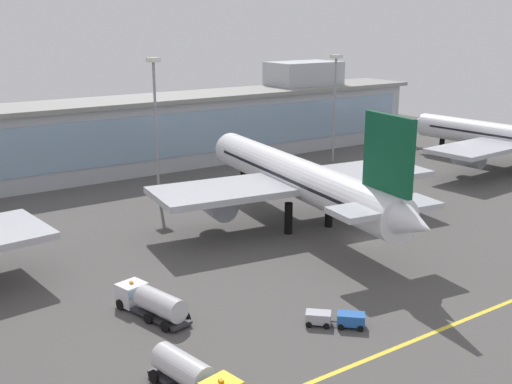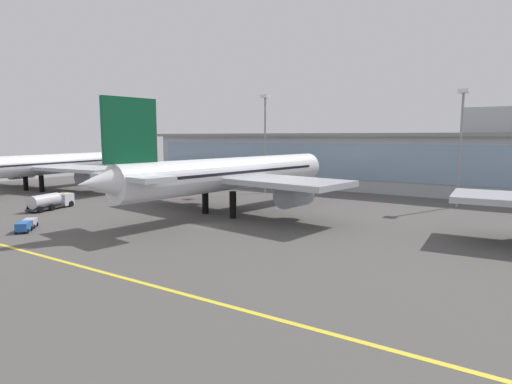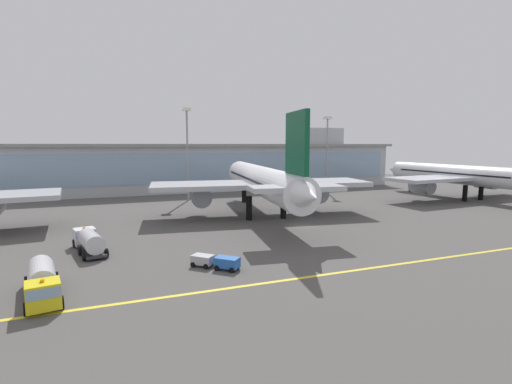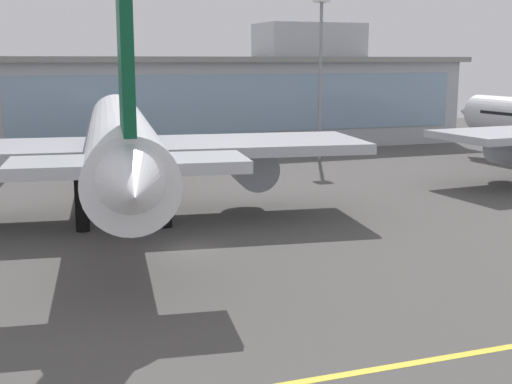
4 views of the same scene
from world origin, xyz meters
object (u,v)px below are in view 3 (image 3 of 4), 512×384
Objects in this scene: airliner_far_right at (463,175)px; service_truck_far at (216,261)px; baggage_tug_near at (89,240)px; apron_light_mast_west at (327,142)px; apron_light_mast_centre at (187,140)px; fuel_tanker_truck at (42,282)px; airliner_near_right at (262,182)px.

airliner_far_right is 9.81× the size of service_truck_far.
apron_light_mast_west is (61.16, 42.64, 12.80)m from baggage_tug_near.
apron_light_mast_centre is at bearing 126.10° from service_truck_far.
apron_light_mast_centre is (-65.03, 22.56, 8.83)m from airliner_far_right.
fuel_tanker_truck is at bearing -127.75° from service_truck_far.
apron_light_mast_west reaches higher than airliner_near_right.
apron_light_mast_centre is at bearing 27.79° from airliner_near_right.
apron_light_mast_west reaches higher than airliner_far_right.
service_truck_far is 73.80m from apron_light_mast_west.
apron_light_mast_centre is (23.49, 54.85, 13.30)m from fuel_tanker_truck.
airliner_far_right reaches higher than fuel_tanker_truck.
baggage_tug_near is at bearing -145.12° from apron_light_mast_west.
fuel_tanker_truck reaches higher than service_truck_far.
baggage_tug_near is 0.43× the size of apron_light_mast_west.
apron_light_mast_west is (31.33, 28.04, 7.64)m from airliner_near_right.
service_truck_far is (13.58, -12.13, -0.72)m from baggage_tug_near.
airliner_near_right is at bearing 102.29° from service_truck_far.
airliner_far_right is 69.40m from apron_light_mast_centre.
fuel_tanker_truck is 0.43× the size of apron_light_mast_west.
apron_light_mast_west is at bearing 121.62° from fuel_tanker_truck.
apron_light_mast_west is at bearing 3.45° from apron_light_mast_centre.
baggage_tug_near is at bearing 97.79° from airliner_far_right.
apron_light_mast_centre is at bearing 146.69° from fuel_tanker_truck.
apron_light_mast_west is 40.79m from apron_light_mast_centre.
service_truck_far is 0.23× the size of apron_light_mast_centre.
fuel_tanker_truck is at bearing 139.34° from airliner_near_right.
apron_light_mast_centre is at bearing -40.11° from baggage_tug_near.
fuel_tanker_truck and baggage_tug_near have the same top height.
apron_light_mast_west is (64.20, 57.31, 12.80)m from fuel_tanker_truck.
airliner_far_right is 77.99m from service_truck_far.
airliner_far_right is at bearing -91.49° from baggage_tug_near.
airliner_near_right reaches higher than baggage_tug_near.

